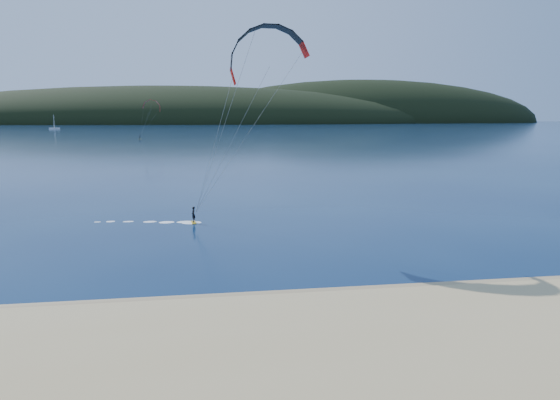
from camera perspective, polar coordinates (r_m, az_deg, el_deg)
ground at (r=24.47m, az=-3.65°, el=-15.93°), size 1800.00×1800.00×0.00m
wet_sand at (r=28.56m, az=-4.39°, el=-11.91°), size 220.00×2.50×0.10m
headland at (r=767.31m, az=-8.12°, el=9.11°), size 1200.00×310.00×140.00m
kitesurfer_near at (r=42.04m, az=-1.97°, el=14.79°), size 21.47×9.62×18.04m
kitesurfer_far at (r=228.40m, az=-15.14°, el=10.47°), size 11.56×8.42×16.98m
sailboat at (r=439.76m, az=-25.38°, el=7.77°), size 8.67×5.37×12.05m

